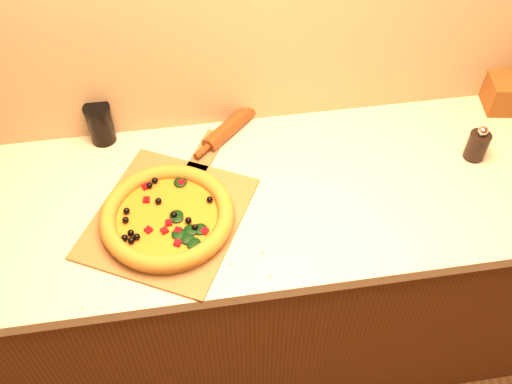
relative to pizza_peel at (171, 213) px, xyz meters
name	(u,v)px	position (x,y,z in m)	size (l,w,h in m)	color
cabinet	(267,278)	(0.29, 0.04, -0.47)	(2.80, 0.65, 0.86)	#4E2610
countertop	(270,195)	(0.29, 0.04, -0.02)	(2.84, 0.68, 0.04)	beige
pizza_peel	(171,213)	(0.00, 0.00, 0.00)	(0.56, 0.63, 0.01)	brown
pizza	(168,216)	(-0.01, -0.04, 0.03)	(0.37, 0.37, 0.05)	#B3832C
bottle_cap	(156,222)	(-0.04, -0.03, 0.00)	(0.03, 0.03, 0.01)	black
pepper_grinder	(477,145)	(0.95, 0.09, 0.05)	(0.06, 0.06, 0.12)	black
rolling_pin	(233,124)	(0.22, 0.32, 0.02)	(0.28, 0.27, 0.05)	#602710
dark_jar	(100,124)	(-0.19, 0.34, 0.06)	(0.08, 0.08, 0.13)	black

